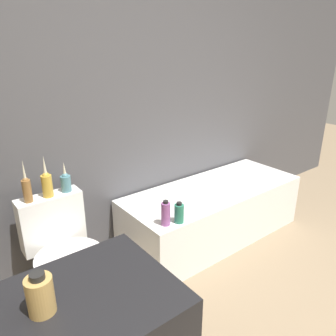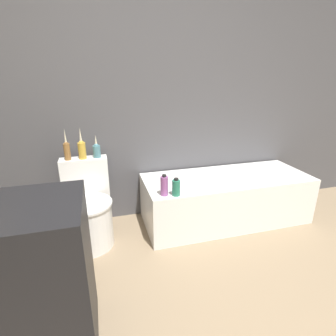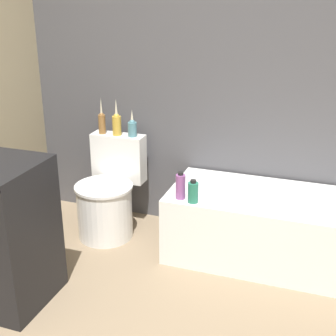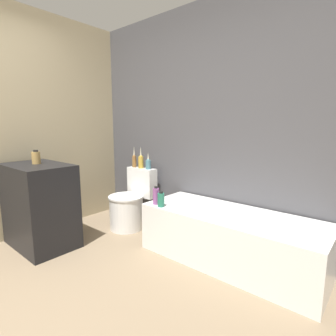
{
  "view_description": "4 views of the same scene",
  "coord_description": "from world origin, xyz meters",
  "px_view_note": "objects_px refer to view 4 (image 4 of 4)",
  "views": [
    {
      "loc": [
        -1.31,
        -0.1,
        1.68
      ],
      "look_at": [
        0.03,
        1.61,
        0.85
      ],
      "focal_mm": 35.0,
      "sensor_mm": 36.0,
      "label": 1
    },
    {
      "loc": [
        -0.59,
        -0.47,
        1.46
      ],
      "look_at": [
        -0.02,
        1.59,
        0.69
      ],
      "focal_mm": 28.0,
      "sensor_mm": 36.0,
      "label": 2
    },
    {
      "loc": [
        0.79,
        -1.21,
        1.8
      ],
      "look_at": [
        -0.14,
        1.44,
        0.71
      ],
      "focal_mm": 50.0,
      "sensor_mm": 36.0,
      "label": 3
    },
    {
      "loc": [
        1.71,
        -0.42,
        1.3
      ],
      "look_at": [
        -0.0,
        1.6,
        0.86
      ],
      "focal_mm": 28.0,
      "sensor_mm": 36.0,
      "label": 4
    }
  ],
  "objects_px": {
    "soap_bottle_glass": "(36,158)",
    "shampoo_bottle_tall": "(156,196)",
    "bathtub": "(229,237)",
    "vase_silver": "(141,161)",
    "vase_gold": "(134,160)",
    "shampoo_bottle_short": "(161,200)",
    "vase_bronze": "(148,164)",
    "toilet": "(130,205)"
  },
  "relations": [
    {
      "from": "soap_bottle_glass",
      "to": "shampoo_bottle_tall",
      "type": "height_order",
      "value": "soap_bottle_glass"
    },
    {
      "from": "bathtub",
      "to": "shampoo_bottle_tall",
      "type": "height_order",
      "value": "shampoo_bottle_tall"
    },
    {
      "from": "vase_silver",
      "to": "shampoo_bottle_tall",
      "type": "xyz_separation_m",
      "value": [
        0.65,
        -0.42,
        -0.26
      ]
    },
    {
      "from": "soap_bottle_glass",
      "to": "vase_gold",
      "type": "height_order",
      "value": "soap_bottle_glass"
    },
    {
      "from": "shampoo_bottle_tall",
      "to": "shampoo_bottle_short",
      "type": "relative_size",
      "value": 1.2
    },
    {
      "from": "shampoo_bottle_short",
      "to": "vase_silver",
      "type": "bearing_deg",
      "value": 149.05
    },
    {
      "from": "vase_bronze",
      "to": "bathtub",
      "type": "bearing_deg",
      "value": -8.42
    },
    {
      "from": "vase_bronze",
      "to": "shampoo_bottle_short",
      "type": "relative_size",
      "value": 1.34
    },
    {
      "from": "toilet",
      "to": "vase_silver",
      "type": "xyz_separation_m",
      "value": [
        0.0,
        0.2,
        0.54
      ]
    },
    {
      "from": "soap_bottle_glass",
      "to": "shampoo_bottle_short",
      "type": "xyz_separation_m",
      "value": [
        1.14,
        0.7,
        -0.4
      ]
    },
    {
      "from": "toilet",
      "to": "vase_bronze",
      "type": "xyz_separation_m",
      "value": [
        0.13,
        0.21,
        0.52
      ]
    },
    {
      "from": "vase_gold",
      "to": "vase_silver",
      "type": "distance_m",
      "value": 0.13
    },
    {
      "from": "toilet",
      "to": "shampoo_bottle_short",
      "type": "bearing_deg",
      "value": -18.34
    },
    {
      "from": "soap_bottle_glass",
      "to": "vase_bronze",
      "type": "relative_size",
      "value": 0.69
    },
    {
      "from": "vase_silver",
      "to": "toilet",
      "type": "bearing_deg",
      "value": -90.0
    },
    {
      "from": "soap_bottle_glass",
      "to": "shampoo_bottle_short",
      "type": "height_order",
      "value": "soap_bottle_glass"
    },
    {
      "from": "shampoo_bottle_short",
      "to": "toilet",
      "type": "bearing_deg",
      "value": 161.66
    },
    {
      "from": "bathtub",
      "to": "vase_silver",
      "type": "height_order",
      "value": "vase_silver"
    },
    {
      "from": "vase_gold",
      "to": "shampoo_bottle_short",
      "type": "height_order",
      "value": "vase_gold"
    },
    {
      "from": "vase_bronze",
      "to": "shampoo_bottle_tall",
      "type": "height_order",
      "value": "vase_bronze"
    },
    {
      "from": "vase_silver",
      "to": "vase_bronze",
      "type": "bearing_deg",
      "value": 2.8
    },
    {
      "from": "vase_gold",
      "to": "soap_bottle_glass",
      "type": "bearing_deg",
      "value": -103.12
    },
    {
      "from": "vase_gold",
      "to": "shampoo_bottle_tall",
      "type": "height_order",
      "value": "vase_gold"
    },
    {
      "from": "toilet",
      "to": "vase_bronze",
      "type": "relative_size",
      "value": 3.51
    },
    {
      "from": "toilet",
      "to": "soap_bottle_glass",
      "type": "height_order",
      "value": "soap_bottle_glass"
    },
    {
      "from": "soap_bottle_glass",
      "to": "vase_silver",
      "type": "height_order",
      "value": "soap_bottle_glass"
    },
    {
      "from": "toilet",
      "to": "vase_bronze",
      "type": "height_order",
      "value": "vase_bronze"
    },
    {
      "from": "vase_bronze",
      "to": "shampoo_bottle_tall",
      "type": "bearing_deg",
      "value": -38.91
    },
    {
      "from": "shampoo_bottle_tall",
      "to": "vase_silver",
      "type": "bearing_deg",
      "value": 147.33
    },
    {
      "from": "vase_silver",
      "to": "shampoo_bottle_tall",
      "type": "relative_size",
      "value": 1.5
    },
    {
      "from": "toilet",
      "to": "shampoo_bottle_tall",
      "type": "xyz_separation_m",
      "value": [
        0.65,
        -0.22,
        0.28
      ]
    },
    {
      "from": "toilet",
      "to": "vase_silver",
      "type": "height_order",
      "value": "vase_silver"
    },
    {
      "from": "shampoo_bottle_tall",
      "to": "shampoo_bottle_short",
      "type": "bearing_deg",
      "value": -17.57
    },
    {
      "from": "bathtub",
      "to": "vase_gold",
      "type": "xyz_separation_m",
      "value": [
        -1.5,
        0.18,
        0.59
      ]
    },
    {
      "from": "vase_silver",
      "to": "shampoo_bottle_short",
      "type": "xyz_separation_m",
      "value": [
        0.75,
        -0.45,
        -0.28
      ]
    },
    {
      "from": "bathtub",
      "to": "vase_gold",
      "type": "height_order",
      "value": "vase_gold"
    },
    {
      "from": "vase_gold",
      "to": "shampoo_bottle_short",
      "type": "relative_size",
      "value": 1.8
    },
    {
      "from": "shampoo_bottle_tall",
      "to": "bathtub",
      "type": "bearing_deg",
      "value": 18.39
    },
    {
      "from": "bathtub",
      "to": "shampoo_bottle_short",
      "type": "xyz_separation_m",
      "value": [
        -0.63,
        -0.27,
        0.31
      ]
    },
    {
      "from": "vase_silver",
      "to": "vase_bronze",
      "type": "xyz_separation_m",
      "value": [
        0.13,
        0.01,
        -0.02
      ]
    },
    {
      "from": "soap_bottle_glass",
      "to": "vase_silver",
      "type": "relative_size",
      "value": 0.52
    },
    {
      "from": "vase_bronze",
      "to": "shampoo_bottle_short",
      "type": "bearing_deg",
      "value": -36.18
    }
  ]
}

